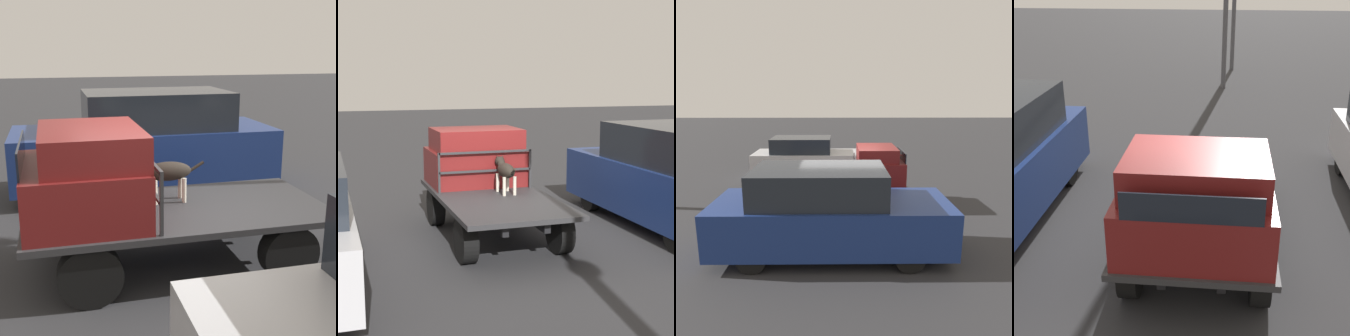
{
  "view_description": "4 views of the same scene",
  "coord_description": "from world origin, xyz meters",
  "views": [
    {
      "loc": [
        1.54,
        5.6,
        2.84
      ],
      "look_at": [
        0.05,
        -0.28,
        1.26
      ],
      "focal_mm": 50.0,
      "sensor_mm": 36.0,
      "label": 1
    },
    {
      "loc": [
        -9.45,
        2.84,
        2.89
      ],
      "look_at": [
        0.05,
        -0.28,
        1.26
      ],
      "focal_mm": 60.0,
      "sensor_mm": 36.0,
      "label": 2
    },
    {
      "loc": [
        -0.06,
        -10.31,
        3.53
      ],
      "look_at": [
        0.05,
        -0.28,
        1.26
      ],
      "focal_mm": 35.0,
      "sensor_mm": 36.0,
      "label": 3
    },
    {
      "loc": [
        6.0,
        0.32,
        3.86
      ],
      "look_at": [
        0.05,
        -0.28,
        1.26
      ],
      "focal_mm": 50.0,
      "sensor_mm": 36.0,
      "label": 4
    }
  ],
  "objects": [
    {
      "name": "flatbed_truck",
      "position": [
        0.0,
        0.0,
        0.58
      ],
      "size": [
        3.93,
        1.92,
        0.79
      ],
      "color": "black",
      "rests_on": "ground"
    },
    {
      "name": "truck_headboard",
      "position": [
        0.42,
        0.0,
        1.29
      ],
      "size": [
        0.04,
        1.8,
        0.74
      ],
      "color": "#2D2D30",
      "rests_on": "flatbed_truck"
    },
    {
      "name": "dog",
      "position": [
        0.11,
        -0.28,
        1.21
      ],
      "size": [
        1.01,
        0.26,
        0.67
      ],
      "rotation": [
        0.0,
        0.0,
        0.2
      ],
      "color": "beige",
      "rests_on": "flatbed_truck"
    },
    {
      "name": "ground_plane",
      "position": [
        0.0,
        0.0,
        0.0
      ],
      "size": [
        80.0,
        80.0,
        0.0
      ],
      "primitive_type": "plane",
      "color": "#2D2D30"
    },
    {
      "name": "parked_sedan",
      "position": [
        -1.53,
        3.42,
        0.87
      ],
      "size": [
        4.43,
        1.82,
        1.75
      ],
      "rotation": [
        0.0,
        0.0,
        0.06
      ],
      "color": "black",
      "rests_on": "ground"
    },
    {
      "name": "truck_cab",
      "position": [
        1.17,
        0.0,
        1.31
      ],
      "size": [
        1.43,
        1.8,
        1.1
      ],
      "color": "maroon",
      "rests_on": "flatbed_truck"
    },
    {
      "name": "parked_pickup_far",
      "position": [
        -0.32,
        -3.47,
        0.97
      ],
      "size": [
        5.14,
        1.94,
        1.99
      ],
      "rotation": [
        0.0,
        0.0,
        -0.02
      ],
      "color": "black",
      "rests_on": "ground"
    }
  ]
}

